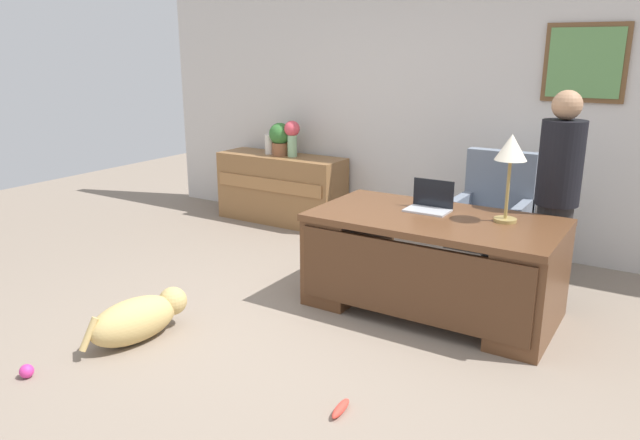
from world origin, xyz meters
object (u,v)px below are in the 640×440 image
at_px(credenza, 281,189).
at_px(laptop, 430,203).
at_px(vase_with_flowers, 292,135).
at_px(potted_plant, 280,138).
at_px(dog_toy_bone, 341,408).
at_px(dog_lying, 138,318).
at_px(desk, 432,261).
at_px(person_standing, 557,197).
at_px(desk_lamp, 511,153).
at_px(armchair, 492,220).
at_px(vase_empty, 269,144).
at_px(dog_toy_ball, 27,371).

relative_size(credenza, laptop, 4.63).
relative_size(vase_with_flowers, potted_plant, 1.09).
xyz_separation_m(potted_plant, dog_toy_bone, (2.47, -2.90, -0.93)).
relative_size(dog_lying, laptop, 2.51).
distance_m(laptop, potted_plant, 2.58).
bearing_deg(desk, potted_plant, 149.45).
relative_size(desk, person_standing, 1.10).
bearing_deg(potted_plant, dog_toy_bone, -49.58).
bearing_deg(desk_lamp, armchair, 110.61).
height_order(dog_lying, vase_with_flowers, vase_with_flowers).
bearing_deg(dog_toy_bone, potted_plant, 130.42).
distance_m(desk, vase_empty, 2.92).
relative_size(person_standing, vase_with_flowers, 4.14).
relative_size(laptop, dog_toy_bone, 1.62).
xyz_separation_m(person_standing, laptop, (-0.81, -0.50, -0.05)).
height_order(armchair, person_standing, person_standing).
bearing_deg(vase_empty, desk, -29.06).
xyz_separation_m(armchair, vase_empty, (-2.66, 0.36, 0.39)).
bearing_deg(armchair, dog_lying, -122.91).
relative_size(laptop, dog_toy_ball, 3.78).
xyz_separation_m(dog_lying, desk_lamp, (1.96, 1.66, 1.06)).
distance_m(desk_lamp, vase_with_flowers, 2.95).
height_order(vase_with_flowers, potted_plant, vase_with_flowers).
relative_size(armchair, laptop, 3.32).
bearing_deg(potted_plant, vase_with_flowers, 0.00).
distance_m(credenza, dog_toy_ball, 3.67).
height_order(vase_with_flowers, vase_empty, vase_with_flowers).
relative_size(desk, armchair, 1.68).
xyz_separation_m(desk_lamp, dog_toy_ball, (-2.15, -2.36, -1.18)).
distance_m(desk, dog_toy_bone, 1.55).
height_order(desk, dog_toy_bone, desk).
bearing_deg(dog_toy_bone, armchair, 89.07).
bearing_deg(vase_empty, vase_with_flowers, 0.00).
relative_size(vase_empty, dog_toy_bone, 1.11).
bearing_deg(dog_toy_ball, vase_with_flowers, 98.30).
bearing_deg(dog_lying, person_standing, 44.51).
distance_m(desk_lamp, dog_toy_ball, 3.40).
relative_size(person_standing, dog_toy_bone, 8.20).
distance_m(dog_lying, laptop, 2.26).
height_order(laptop, vase_empty, vase_empty).
relative_size(desk, vase_empty, 8.08).
relative_size(desk, dog_lying, 2.22).
bearing_deg(potted_plant, vase_empty, 180.00).
bearing_deg(potted_plant, armchair, -8.25).
relative_size(armchair, person_standing, 0.65).
bearing_deg(potted_plant, desk_lamp, -23.44).
bearing_deg(dog_toy_bone, desk, 93.71).
xyz_separation_m(person_standing, vase_empty, (-3.23, 0.73, 0.04)).
height_order(desk, dog_lying, desk).
relative_size(person_standing, potted_plant, 4.51).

